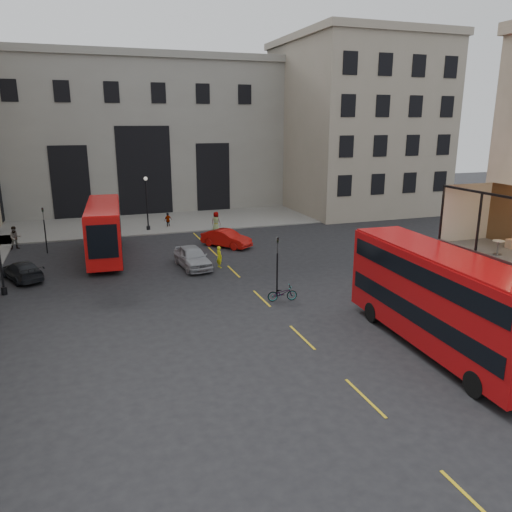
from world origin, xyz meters
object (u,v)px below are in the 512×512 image
object	(u,v)px
car_a	(193,257)
cafe_chair_d	(512,243)
traffic_light_far	(44,224)
car_b	(226,238)
traffic_light_near	(277,259)
bus_far	(104,228)
street_lamp_b	(147,207)
pedestrian_a	(15,238)
pedestrian_b	(113,222)
bus_near	(440,296)
pedestrian_d	(216,222)
cafe_table_far	(498,245)
car_c	(22,271)
bicycle	(282,293)
street_lamp_a	(0,258)
pedestrian_c	(168,220)
cyclist	(219,257)

from	to	relation	value
car_a	cafe_chair_d	size ratio (longest dim) A/B	5.84
traffic_light_far	car_a	distance (m)	13.25
traffic_light_far	car_b	size ratio (longest dim) A/B	0.84
traffic_light_near	bus_far	size ratio (longest dim) A/B	0.35
street_lamp_b	pedestrian_a	xyz separation A→B (m)	(-11.55, -3.61, -1.42)
street_lamp_b	pedestrian_b	distance (m)	3.65
bus_near	pedestrian_b	world-z (taller)	bus_near
pedestrian_d	cafe_table_far	world-z (taller)	cafe_table_far
cafe_chair_d	car_c	bearing A→B (deg)	142.72
car_c	pedestrian_b	size ratio (longest dim) A/B	2.29
traffic_light_near	pedestrian_a	xyz separation A→B (m)	(-16.55, 18.39, -1.45)
bicycle	pedestrian_a	bearing A→B (deg)	49.30
traffic_light_far	street_lamp_a	world-z (taller)	street_lamp_a
pedestrian_c	bicycle	bearing A→B (deg)	69.99
traffic_light_near	pedestrian_b	bearing A→B (deg)	109.87
street_lamp_b	car_b	world-z (taller)	street_lamp_b
traffic_light_near	cafe_chair_d	bearing A→B (deg)	-46.93
bus_far	cafe_chair_d	world-z (taller)	cafe_chair_d
car_a	street_lamp_b	bearing A→B (deg)	90.48
street_lamp_a	cafe_chair_d	world-z (taller)	cafe_chair_d
street_lamp_b	car_a	world-z (taller)	street_lamp_b
street_lamp_b	bicycle	distance (m)	23.37
traffic_light_near	traffic_light_far	xyz separation A→B (m)	(-14.00, 16.00, 0.00)
bicycle	pedestrian_b	size ratio (longest dim) A/B	0.93
bus_near	cyclist	xyz separation A→B (m)	(-6.19, 16.58, -1.85)
bus_near	car_b	bearing A→B (deg)	100.02
car_b	pedestrian_a	distance (m)	17.84
pedestrian_b	cafe_table_far	world-z (taller)	cafe_table_far
bus_far	car_a	distance (m)	7.92
pedestrian_a	cafe_table_far	distance (m)	36.96
bus_far	cyclist	bearing A→B (deg)	-36.20
bus_far	pedestrian_c	world-z (taller)	bus_far
cyclist	bicycle	bearing A→B (deg)	177.13
cyclist	street_lamp_b	bearing A→B (deg)	-2.35
car_b	bus_near	bearing A→B (deg)	-118.06
street_lamp_a	pedestrian_c	xyz separation A→B (m)	(13.13, 16.99, -1.63)
pedestrian_a	pedestrian_c	distance (m)	14.44
traffic_light_far	street_lamp_b	world-z (taller)	street_lamp_b
street_lamp_a	car_a	xyz separation A→B (m)	(12.44, 1.99, -1.59)
traffic_light_far	bus_near	distance (m)	31.28
cafe_table_far	cafe_chair_d	bearing A→B (deg)	25.17
car_b	bicycle	size ratio (longest dim) A/B	2.50
car_b	bicycle	bearing A→B (deg)	-129.99
bus_near	traffic_light_near	bearing A→B (deg)	116.02
pedestrian_a	pedestrian_c	xyz separation A→B (m)	(13.68, 4.60, -0.22)
traffic_light_near	cyclist	bearing A→B (deg)	102.93
car_a	car_b	bearing A→B (deg)	46.76
bus_near	cafe_chair_d	bearing A→B (deg)	1.57
car_c	pedestrian_d	xyz separation A→B (m)	(16.48, 10.52, 0.35)
street_lamp_b	car_b	bearing A→B (deg)	-57.70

